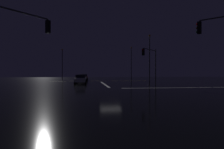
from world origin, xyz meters
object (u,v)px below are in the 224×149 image
(sedan_black, at_px, (84,76))
(streetlamp_left_far, at_px, (62,62))
(streetlamp_right_near, at_px, (150,55))
(streetlamp_right_far, at_px, (131,61))
(sedan_silver, at_px, (82,78))
(traffic_signal_sw, at_px, (15,35))
(sedan_gray, at_px, (83,77))
(traffic_signal_ne, at_px, (151,59))
(sedan_white, at_px, (80,79))
(sedan_red, at_px, (84,77))

(sedan_black, relative_size, streetlamp_left_far, 0.50)
(streetlamp_right_near, bearing_deg, streetlamp_right_far, 90.00)
(sedan_silver, height_order, traffic_signal_sw, traffic_signal_sw)
(sedan_gray, xyz_separation_m, streetlamp_right_near, (13.79, -8.04, 4.82))
(sedan_gray, height_order, streetlamp_right_near, streetlamp_right_near)
(streetlamp_left_far, relative_size, streetlamp_right_far, 0.90)
(streetlamp_left_far, xyz_separation_m, streetlamp_right_far, (19.80, 0.00, 0.49))
(sedan_gray, distance_m, traffic_signal_ne, 19.06)
(sedan_silver, xyz_separation_m, sedan_gray, (0.15, 6.52, 0.00))
(sedan_silver, relative_size, traffic_signal_sw, 0.65)
(sedan_gray, distance_m, traffic_signal_sw, 30.79)
(traffic_signal_sw, xyz_separation_m, traffic_signal_ne, (15.63, 15.63, -0.35))
(sedan_white, relative_size, sedan_black, 1.00)
(traffic_signal_sw, relative_size, streetlamp_left_far, 0.77)
(sedan_white, xyz_separation_m, streetlamp_left_far, (-5.87, 19.85, 4.20))
(sedan_white, relative_size, streetlamp_right_near, 0.44)
(sedan_silver, bearing_deg, sedan_black, 90.14)
(sedan_red, bearing_deg, streetlamp_left_far, 167.65)
(traffic_signal_sw, bearing_deg, sedan_black, 85.04)
(sedan_black, relative_size, traffic_signal_sw, 0.65)
(streetlamp_left_far, bearing_deg, traffic_signal_ne, -52.02)
(sedan_silver, xyz_separation_m, sedan_black, (-0.05, 19.66, 0.00))
(streetlamp_left_far, bearing_deg, streetlamp_right_far, 0.00)
(traffic_signal_sw, bearing_deg, sedan_gray, 82.54)
(streetlamp_right_near, bearing_deg, sedan_white, -164.54)
(sedan_black, relative_size, traffic_signal_ne, 0.71)
(sedan_gray, distance_m, streetlamp_right_far, 16.60)
(sedan_white, bearing_deg, sedan_red, 89.26)
(sedan_gray, height_order, traffic_signal_ne, traffic_signal_ne)
(traffic_signal_ne, bearing_deg, sedan_silver, 145.39)
(sedan_black, xyz_separation_m, streetlamp_right_far, (13.99, -5.19, 4.69))
(sedan_red, height_order, streetlamp_right_far, streetlamp_right_far)
(sedan_silver, height_order, streetlamp_right_near, streetlamp_right_near)
(sedan_gray, distance_m, streetlamp_right_near, 16.68)
(sedan_gray, xyz_separation_m, traffic_signal_sw, (-3.97, -30.30, 3.79))
(traffic_signal_sw, distance_m, traffic_signal_ne, 22.11)
(sedan_gray, bearing_deg, sedan_black, 90.87)
(sedan_red, height_order, traffic_signal_sw, traffic_signal_sw)
(sedan_silver, relative_size, streetlamp_right_near, 0.44)
(sedan_silver, xyz_separation_m, streetlamp_right_near, (13.95, -1.52, 4.82))
(sedan_white, bearing_deg, sedan_silver, 90.15)
(sedan_gray, bearing_deg, sedan_white, -90.67)
(traffic_signal_ne, xyz_separation_m, streetlamp_left_far, (-17.67, 22.63, 0.76))
(sedan_white, bearing_deg, streetlamp_left_far, 106.46)
(sedan_white, height_order, traffic_signal_ne, traffic_signal_ne)
(sedan_gray, relative_size, traffic_signal_sw, 0.65)
(sedan_red, distance_m, traffic_signal_ne, 24.47)
(sedan_red, bearing_deg, traffic_signal_sw, -96.29)
(sedan_red, height_order, streetlamp_right_near, streetlamp_right_near)
(streetlamp_left_far, bearing_deg, sedan_white, -73.54)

